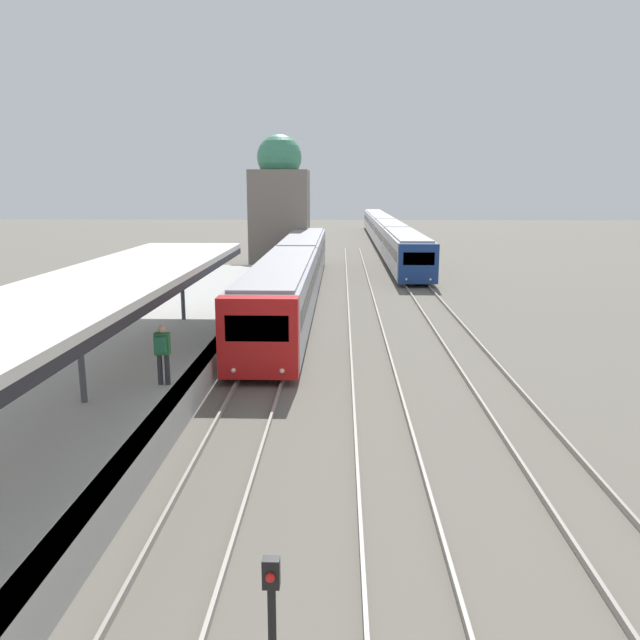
{
  "coord_description": "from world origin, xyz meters",
  "views": [
    {
      "loc": [
        2.59,
        -3.02,
        6.16
      ],
      "look_at": [
        1.85,
        18.58,
        1.56
      ],
      "focal_mm": 35.0,
      "sensor_mm": 36.0,
      "label": 1
    }
  ],
  "objects": [
    {
      "name": "platform_canopy",
      "position": [
        -3.79,
        11.62,
        3.66
      ],
      "size": [
        4.0,
        25.13,
        2.89
      ],
      "color": "beige",
      "rests_on": "station_platform"
    },
    {
      "name": "train_far",
      "position": [
        7.39,
        65.76,
        1.6
      ],
      "size": [
        2.51,
        60.3,
        2.87
      ],
      "color": "navy",
      "rests_on": "ground_plane"
    },
    {
      "name": "signal_post_near",
      "position": [
        1.81,
        3.29,
        1.26
      ],
      "size": [
        0.2,
        0.21,
        2.05
      ],
      "color": "black",
      "rests_on": "ground_plane"
    },
    {
      "name": "train_near",
      "position": [
        0.0,
        31.82,
        1.65
      ],
      "size": [
        2.56,
        32.42,
        2.97
      ],
      "color": "red",
      "rests_on": "ground_plane"
    },
    {
      "name": "person_on_platform",
      "position": [
        -2.23,
        13.08,
        1.88
      ],
      "size": [
        0.4,
        0.4,
        1.66
      ],
      "color": "#2D2D33",
      "rests_on": "station_platform"
    },
    {
      "name": "distant_domed_building",
      "position": [
        -2.4,
        47.99,
        4.81
      ],
      "size": [
        4.63,
        4.63,
        10.3
      ],
      "color": "slate",
      "rests_on": "ground_plane"
    }
  ]
}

